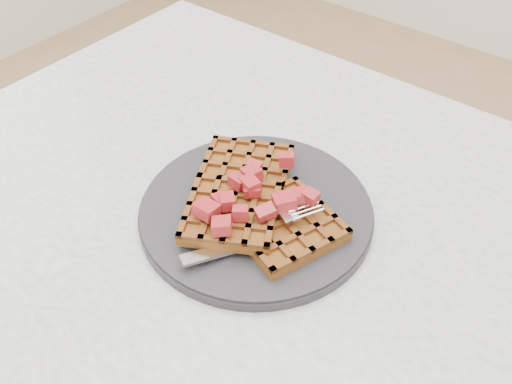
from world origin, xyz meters
TOP-DOWN VIEW (x-y plane):
  - table at (0.00, 0.00)m, footprint 1.20×0.80m
  - plate at (-0.11, 0.01)m, footprint 0.28×0.28m
  - waffles at (-0.11, 0.01)m, footprint 0.24×0.22m
  - strawberry_pile at (-0.11, 0.01)m, footprint 0.15×0.15m
  - fork at (-0.07, -0.03)m, footprint 0.10×0.17m

SIDE VIEW (x-z plane):
  - table at x=0.00m, z-range 0.26..1.01m
  - plate at x=-0.11m, z-range 0.75..0.77m
  - fork at x=-0.07m, z-range 0.77..0.78m
  - waffles at x=-0.11m, z-range 0.76..0.79m
  - strawberry_pile at x=-0.11m, z-range 0.79..0.82m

